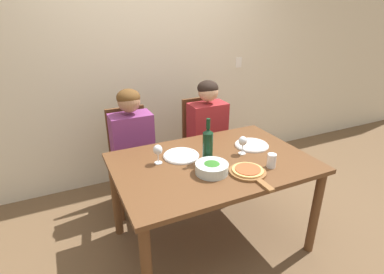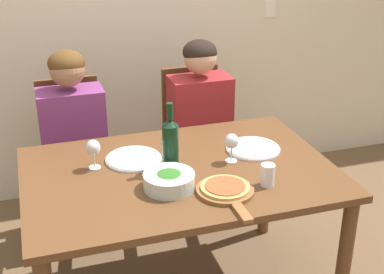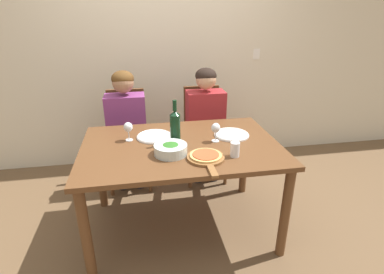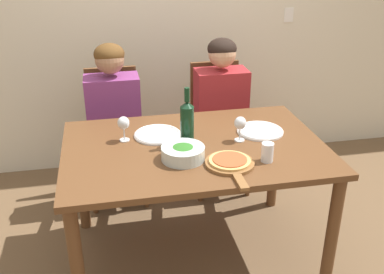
{
  "view_description": "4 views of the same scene",
  "coord_description": "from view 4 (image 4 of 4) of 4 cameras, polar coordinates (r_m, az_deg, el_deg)",
  "views": [
    {
      "loc": [
        -1.02,
        -1.78,
        1.85
      ],
      "look_at": [
        -0.11,
        0.15,
        0.94
      ],
      "focal_mm": 28.0,
      "sensor_mm": 36.0,
      "label": 1
    },
    {
      "loc": [
        -0.65,
        -2.22,
        1.99
      ],
      "look_at": [
        0.11,
        0.15,
        0.88
      ],
      "focal_mm": 50.0,
      "sensor_mm": 36.0,
      "label": 2
    },
    {
      "loc": [
        -0.29,
        -2.07,
        1.72
      ],
      "look_at": [
        0.08,
        -0.0,
        0.84
      ],
      "focal_mm": 28.0,
      "sensor_mm": 36.0,
      "label": 3
    },
    {
      "loc": [
        -0.48,
        -2.28,
        1.91
      ],
      "look_at": [
        -0.02,
        -0.02,
        0.85
      ],
      "focal_mm": 42.0,
      "sensor_mm": 36.0,
      "label": 4
    }
  ],
  "objects": [
    {
      "name": "pizza_on_board",
      "position": [
        2.37,
        4.87,
        -3.31
      ],
      "size": [
        0.26,
        0.4,
        0.04
      ],
      "color": "brown",
      "rests_on": "dining_table"
    },
    {
      "name": "wine_glass_left",
      "position": [
        2.63,
        -8.69,
        1.62
      ],
      "size": [
        0.07,
        0.07,
        0.15
      ],
      "color": "silver",
      "rests_on": "dining_table"
    },
    {
      "name": "wine_glass_right",
      "position": [
        2.62,
        6.14,
        1.62
      ],
      "size": [
        0.07,
        0.07,
        0.15
      ],
      "color": "silver",
      "rests_on": "dining_table"
    },
    {
      "name": "wine_bottle",
      "position": [
        2.54,
        -0.63,
        1.86
      ],
      "size": [
        0.08,
        0.08,
        0.35
      ],
      "color": "black",
      "rests_on": "dining_table"
    },
    {
      "name": "water_tumbler",
      "position": [
        2.43,
        9.55,
        -1.93
      ],
      "size": [
        0.07,
        0.07,
        0.11
      ],
      "color": "silver",
      "rests_on": "dining_table"
    },
    {
      "name": "chair_right",
      "position": [
        3.55,
        3.16,
        1.7
      ],
      "size": [
        0.42,
        0.42,
        0.99
      ],
      "color": "brown",
      "rests_on": "ground"
    },
    {
      "name": "back_wall",
      "position": [
        3.74,
        -4.2,
        16.21
      ],
      "size": [
        10.0,
        0.06,
        2.7
      ],
      "color": "beige",
      "rests_on": "ground"
    },
    {
      "name": "person_man",
      "position": [
        3.36,
        3.75,
        4.25
      ],
      "size": [
        0.47,
        0.51,
        1.21
      ],
      "color": "#28282D",
      "rests_on": "ground"
    },
    {
      "name": "ground_plane",
      "position": [
        3.01,
        0.29,
        -14.5
      ],
      "size": [
        40.0,
        40.0,
        0.0
      ],
      "primitive_type": "plane",
      "color": "brown"
    },
    {
      "name": "chair_left",
      "position": [
        3.45,
        -9.75,
        0.63
      ],
      "size": [
        0.42,
        0.42,
        0.99
      ],
      "color": "brown",
      "rests_on": "ground"
    },
    {
      "name": "dinner_plate_right",
      "position": [
        2.78,
        8.64,
        0.79
      ],
      "size": [
        0.28,
        0.28,
        0.02
      ],
      "color": "white",
      "rests_on": "dining_table"
    },
    {
      "name": "dinner_plate_left",
      "position": [
        2.71,
        -4.39,
        0.34
      ],
      "size": [
        0.28,
        0.28,
        0.02
      ],
      "color": "white",
      "rests_on": "dining_table"
    },
    {
      "name": "dining_table",
      "position": [
        2.63,
        0.32,
        -3.04
      ],
      "size": [
        1.5,
        1.0,
        0.78
      ],
      "color": "brown",
      "rests_on": "ground"
    },
    {
      "name": "person_woman",
      "position": [
        3.25,
        -9.92,
        3.2
      ],
      "size": [
        0.47,
        0.51,
        1.21
      ],
      "color": "#28282D",
      "rests_on": "ground"
    },
    {
      "name": "broccoli_bowl",
      "position": [
        2.42,
        -1.16,
        -2.02
      ],
      "size": [
        0.24,
        0.24,
        0.08
      ],
      "color": "silver",
      "rests_on": "dining_table"
    }
  ]
}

